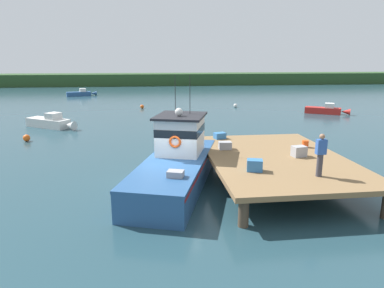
# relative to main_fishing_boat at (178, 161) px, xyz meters

# --- Properties ---
(ground_plane) EXTENTS (200.00, 200.00, 0.00)m
(ground_plane) POSITION_rel_main_fishing_boat_xyz_m (-0.37, -0.50, -1.01)
(ground_plane) COLOR #23424C
(dock) EXTENTS (6.00, 9.00, 1.20)m
(dock) POSITION_rel_main_fishing_boat_xyz_m (4.43, -0.50, 0.07)
(dock) COLOR #4C3D2D
(dock) RESTS_ON ground
(main_fishing_boat) EXTENTS (4.83, 9.89, 4.80)m
(main_fishing_boat) POSITION_rel_main_fishing_boat_xyz_m (0.00, 0.00, 0.00)
(main_fishing_boat) COLOR #285184
(main_fishing_boat) RESTS_ON ground
(crate_stack_near_edge) EXTENTS (0.61, 0.45, 0.37)m
(crate_stack_near_edge) POSITION_rel_main_fishing_boat_xyz_m (2.41, 1.03, 0.38)
(crate_stack_near_edge) COLOR #9E9EA3
(crate_stack_near_edge) RESTS_ON dock
(crate_stack_mid_dock) EXTENTS (0.70, 0.58, 0.46)m
(crate_stack_mid_dock) POSITION_rel_main_fishing_boat_xyz_m (2.84, -2.41, 0.42)
(crate_stack_mid_dock) COLOR #3370B2
(crate_stack_mid_dock) RESTS_ON dock
(crate_single_by_cleat) EXTENTS (0.70, 0.59, 0.33)m
(crate_single_by_cleat) POSITION_rel_main_fishing_boat_xyz_m (2.60, 3.31, 0.36)
(crate_single_by_cleat) COLOR #3370B2
(crate_single_by_cleat) RESTS_ON dock
(crate_single_far) EXTENTS (0.67, 0.54, 0.48)m
(crate_single_far) POSITION_rel_main_fishing_boat_xyz_m (5.44, -0.64, 0.43)
(crate_single_far) COLOR #9E9EA3
(crate_single_far) RESTS_ON dock
(bait_bucket) EXTENTS (0.32, 0.32, 0.34)m
(bait_bucket) POSITION_rel_main_fishing_boat_xyz_m (6.46, 0.93, 0.36)
(bait_bucket) COLOR #E04C19
(bait_bucket) RESTS_ON dock
(deckhand_by_the_boat) EXTENTS (0.36, 0.22, 1.63)m
(deckhand_by_the_boat) POSITION_rel_main_fishing_boat_xyz_m (5.05, -3.31, 1.05)
(deckhand_by_the_boat) COLOR #383842
(deckhand_by_the_boat) RESTS_ON dock
(moored_boat_outer_mooring) EXTENTS (4.16, 2.98, 1.10)m
(moored_boat_outer_mooring) POSITION_rel_main_fishing_boat_xyz_m (16.76, 18.26, -0.63)
(moored_boat_outer_mooring) COLOR red
(moored_boat_outer_mooring) RESTS_ON ground
(moored_boat_near_channel) EXTENTS (4.46, 2.08, 1.12)m
(moored_boat_near_channel) POSITION_rel_main_fishing_boat_xyz_m (-11.62, 39.38, -0.62)
(moored_boat_near_channel) COLOR #285184
(moored_boat_near_channel) RESTS_ON ground
(moored_boat_mid_harbor) EXTENTS (4.58, 3.54, 1.24)m
(moored_boat_mid_harbor) POSITION_rel_main_fishing_boat_xyz_m (-9.31, 14.12, -0.58)
(moored_boat_mid_harbor) COLOR silver
(moored_boat_mid_harbor) RESTS_ON ground
(mooring_buoy_spare_mooring) EXTENTS (0.47, 0.47, 0.47)m
(mooring_buoy_spare_mooring) POSITION_rel_main_fishing_boat_xyz_m (-9.64, 9.19, -0.77)
(mooring_buoy_spare_mooring) COLOR #EA5B19
(mooring_buoy_spare_mooring) RESTS_ON ground
(mooring_buoy_outer) EXTENTS (0.42, 0.42, 0.42)m
(mooring_buoy_outer) POSITION_rel_main_fishing_boat_xyz_m (-2.10, 24.54, -0.80)
(mooring_buoy_outer) COLOR #EA5B19
(mooring_buoy_outer) RESTS_ON ground
(mooring_buoy_inshore) EXTENTS (0.44, 0.44, 0.44)m
(mooring_buoy_inshore) POSITION_rel_main_fishing_boat_xyz_m (8.66, 24.02, -0.79)
(mooring_buoy_inshore) COLOR silver
(mooring_buoy_inshore) RESTS_ON ground
(far_shoreline) EXTENTS (120.00, 8.00, 2.40)m
(far_shoreline) POSITION_rel_main_fishing_boat_xyz_m (-0.37, 61.50, 0.19)
(far_shoreline) COLOR #284723
(far_shoreline) RESTS_ON ground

